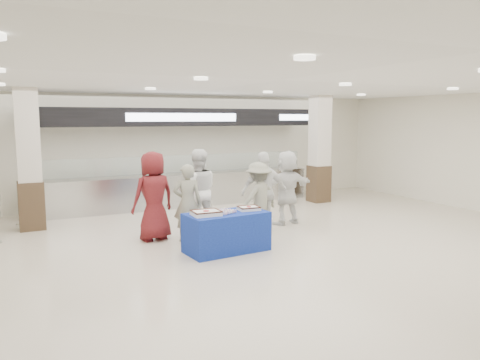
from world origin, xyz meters
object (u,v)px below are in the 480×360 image
soldier_a (187,203)px  chef_short (264,192)px  sheet_cake_right (249,208)px  civilian_white (287,187)px  sheet_cake_left (206,213)px  soldier_b (258,198)px  chef_tall (198,191)px  display_table (227,232)px  cupcake_tray (225,211)px  civilian_maroon (153,196)px

soldier_a → chef_short: bearing=-159.1°
sheet_cake_right → civilian_white: 2.30m
sheet_cake_left → civilian_white: size_ratio=0.30×
soldier_a → sheet_cake_right: bearing=151.7°
chef_short → soldier_b: chef_short is taller
sheet_cake_right → chef_tall: bearing=104.1°
chef_tall → chef_short: chef_tall is taller
soldier_a → display_table: bearing=131.0°
chef_tall → soldier_b: size_ratio=1.17×
sheet_cake_right → cupcake_tray: sheet_cake_right is taller
display_table → soldier_a: bearing=106.5°
cupcake_tray → civilian_white: (2.31, 1.50, 0.11)m
cupcake_tray → civilian_maroon: (-0.97, 1.46, 0.15)m
cupcake_tray → soldier_a: size_ratio=0.26×
display_table → chef_short: chef_short is taller
cupcake_tray → civilian_white: bearing=33.0°
display_table → chef_tall: 1.77m
chef_tall → soldier_b: (1.17, -0.67, -0.14)m
sheet_cake_left → soldier_b: bearing=32.3°
sheet_cake_right → cupcake_tray: 0.52m
cupcake_tray → soldier_b: bearing=38.6°
chef_tall → civilian_maroon: bearing=26.1°
chef_short → civilian_white: (0.85, 0.42, -0.01)m
civilian_maroon → soldier_b: bearing=158.0°
sheet_cake_right → soldier_b: soldier_b is taller
cupcake_tray → civilian_white: civilian_white is taller
sheet_cake_left → cupcake_tray: 0.42m
chef_short → soldier_a: bearing=11.3°
cupcake_tray → chef_short: size_ratio=0.24×
display_table → civilian_white: civilian_white is taller
chef_tall → soldier_b: bearing=164.1°
cupcake_tray → soldier_a: (-0.38, 1.04, 0.02)m
soldier_a → civilian_white: civilian_white is taller
display_table → sheet_cake_right: 0.65m
civilian_white → sheet_cake_right: bearing=33.3°
soldier_b → civilian_white: bearing=-170.4°
sheet_cake_left → civilian_maroon: 1.61m
display_table → soldier_a: (-0.40, 1.03, 0.43)m
display_table → civilian_white: size_ratio=0.88×
cupcake_tray → soldier_a: 1.11m
display_table → chef_tall: chef_tall is taller
chef_tall → soldier_a: bearing=67.3°
soldier_a → sheet_cake_left: bearing=107.8°
soldier_a → soldier_b: (1.65, -0.02, -0.01)m
civilian_maroon → civilian_white: (3.27, 0.04, -0.04)m
cupcake_tray → soldier_b: (1.27, 1.02, 0.01)m
display_table → chef_tall: (0.08, 1.68, 0.55)m
display_table → sheet_cake_right: size_ratio=3.66×
sheet_cake_left → chef_tall: bearing=73.3°
chef_tall → civilian_white: bearing=-170.9°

